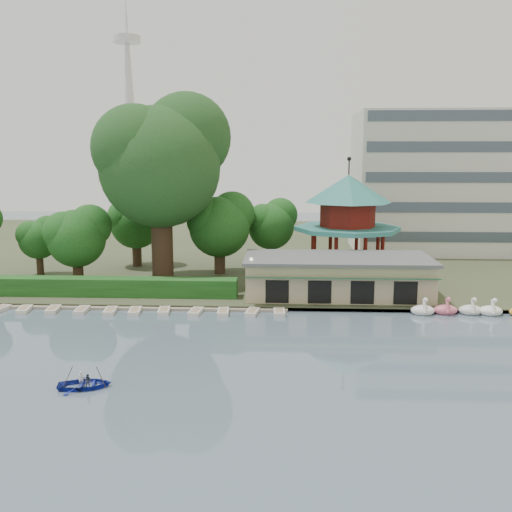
# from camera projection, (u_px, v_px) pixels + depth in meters

# --- Properties ---
(ground_plane) EXTENTS (220.00, 220.00, 0.00)m
(ground_plane) POSITION_uv_depth(u_px,v_px,m) (211.00, 381.00, 36.56)
(ground_plane) COLOR slate
(ground_plane) RESTS_ON ground
(shore) EXTENTS (220.00, 70.00, 0.40)m
(shore) POSITION_uv_depth(u_px,v_px,m) (254.00, 248.00, 87.67)
(shore) COLOR #424930
(shore) RESTS_ON ground
(embankment) EXTENTS (220.00, 0.60, 0.30)m
(embankment) POSITION_uv_depth(u_px,v_px,m) (234.00, 308.00, 53.55)
(embankment) COLOR gray
(embankment) RESTS_ON ground
(dock) EXTENTS (34.00, 1.60, 0.24)m
(dock) POSITION_uv_depth(u_px,v_px,m) (108.00, 307.00, 54.02)
(dock) COLOR gray
(dock) RESTS_ON ground
(boathouse) EXTENTS (18.60, 9.39, 3.90)m
(boathouse) POSITION_uv_depth(u_px,v_px,m) (337.00, 276.00, 57.29)
(boathouse) COLOR tan
(boathouse) RESTS_ON shore
(pavilion) EXTENTS (12.40, 12.40, 13.50)m
(pavilion) POSITION_uv_depth(u_px,v_px,m) (348.00, 215.00, 66.16)
(pavilion) COLOR tan
(pavilion) RESTS_ON shore
(office_building) EXTENTS (38.00, 18.00, 20.00)m
(office_building) POSITION_uv_depth(u_px,v_px,m) (480.00, 188.00, 81.51)
(office_building) COLOR silver
(office_building) RESTS_ON shore
(broadcast_tower) EXTENTS (8.00, 8.00, 96.00)m
(broadcast_tower) POSITION_uv_depth(u_px,v_px,m) (129.00, 88.00, 170.32)
(broadcast_tower) COLOR silver
(broadcast_tower) RESTS_ON ground
(hedge) EXTENTS (30.00, 2.00, 1.80)m
(hedge) POSITION_uv_depth(u_px,v_px,m) (88.00, 286.00, 57.21)
(hedge) COLOR #20581E
(hedge) RESTS_ON shore
(lamp_post) EXTENTS (0.36, 0.36, 4.28)m
(lamp_post) POSITION_uv_depth(u_px,v_px,m) (251.00, 271.00, 54.59)
(lamp_post) COLOR black
(lamp_post) RESTS_ON shore
(big_tree) EXTENTS (14.62, 13.62, 20.86)m
(big_tree) POSITION_uv_depth(u_px,v_px,m) (162.00, 157.00, 62.27)
(big_tree) COLOR #3A281C
(big_tree) RESTS_ON shore
(small_trees) EXTENTS (38.97, 16.52, 9.70)m
(small_trees) POSITION_uv_depth(u_px,v_px,m) (149.00, 226.00, 67.21)
(small_trees) COLOR #3A281C
(small_trees) RESTS_ON shore
(swan_boats) EXTENTS (12.92, 2.15, 1.92)m
(swan_boats) POSITION_uv_depth(u_px,v_px,m) (482.00, 310.00, 51.74)
(swan_boats) COLOR white
(swan_boats) RESTS_ON ground
(moored_rowboats) EXTENTS (32.38, 2.78, 0.36)m
(moored_rowboats) POSITION_uv_depth(u_px,v_px,m) (110.00, 310.00, 52.58)
(moored_rowboats) COLOR silver
(moored_rowboats) RESTS_ON ground
(rowboat_with_passengers) EXTENTS (5.15, 4.14, 2.01)m
(rowboat_with_passengers) POSITION_uv_depth(u_px,v_px,m) (85.00, 380.00, 35.45)
(rowboat_with_passengers) COLOR #192897
(rowboat_with_passengers) RESTS_ON ground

